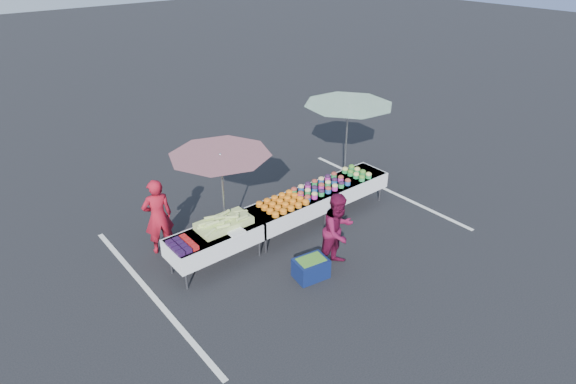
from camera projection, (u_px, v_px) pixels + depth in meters
ground at (288, 232)px, 10.45m from camera, size 80.00×80.00×0.00m
stripe_left at (151, 294)px, 8.67m from camera, size 0.10×5.00×0.00m
stripe_right at (385, 189)px, 12.23m from camera, size 0.10×5.00×0.00m
table_left at (215, 239)px, 9.18m from camera, size 1.86×0.81×0.75m
table_center at (288, 209)px, 10.18m from camera, size 1.86×0.81×0.75m
table_right at (348, 185)px, 11.18m from camera, size 1.86×0.81×0.75m
berry_punnets at (182, 245)px, 8.64m from camera, size 0.40×0.54×0.08m
corn_pile at (224, 223)px, 9.22m from camera, size 1.16×0.57×0.26m
plastic_bags at (236, 232)px, 9.05m from camera, size 0.30×0.25×0.05m
carrot_bowls at (283, 203)px, 9.99m from camera, size 0.95×0.69×0.11m
potato_cups at (321, 186)px, 10.59m from camera, size 1.34×0.58×0.16m
bean_baskets at (357, 173)px, 11.21m from camera, size 0.36×0.68×0.15m
vendor at (158, 216)px, 9.50m from camera, size 0.64×0.48×1.60m
customer at (338, 231)px, 9.08m from camera, size 0.79×0.64×1.56m
umbrella_left at (221, 162)px, 9.24m from camera, size 2.12×2.12×2.04m
umbrella_right at (348, 112)px, 11.45m from camera, size 2.65×2.65×2.20m
storage_bin at (311, 268)px, 9.01m from camera, size 0.67×0.54×0.40m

